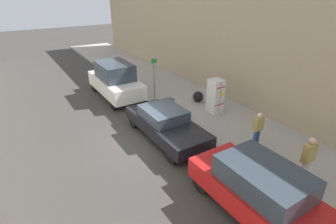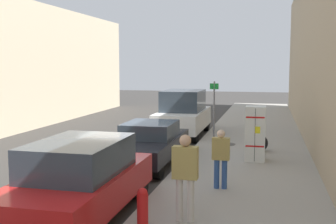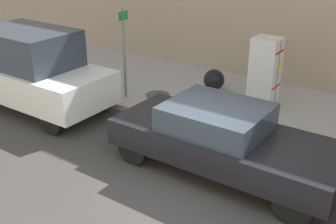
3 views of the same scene
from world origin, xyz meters
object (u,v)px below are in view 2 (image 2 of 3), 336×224
object	(u,v)px
pedestrian_standing_near	(221,155)
parked_suv_red	(80,180)
fire_hydrant	(143,208)
pedestrian_walking_far	(185,171)
parked_van_white	(183,113)
parked_sedan_dark	(149,143)
street_sign_post	(214,108)
trash_bag	(260,143)
discarded_refrigerator	(255,134)

from	to	relation	value
pedestrian_standing_near	parked_suv_red	xyz separation A→B (m)	(2.73, 2.49, -0.14)
fire_hydrant	parked_suv_red	distance (m)	1.69
pedestrian_standing_near	fire_hydrant	bearing A→B (deg)	93.47
pedestrian_walking_far	parked_van_white	bearing A→B (deg)	79.14
fire_hydrant	pedestrian_standing_near	size ratio (longest dim) A/B	0.53
parked_sedan_dark	street_sign_post	bearing A→B (deg)	-112.95
trash_bag	discarded_refrigerator	bearing A→B (deg)	85.65
pedestrian_walking_far	pedestrian_standing_near	bearing A→B (deg)	57.18
street_sign_post	parked_sedan_dark	world-z (taller)	street_sign_post
trash_bag	fire_hydrant	bearing A→B (deg)	75.88
street_sign_post	pedestrian_standing_near	world-z (taller)	street_sign_post
trash_bag	parked_sedan_dark	distance (m)	4.24
fire_hydrant	pedestrian_walking_far	world-z (taller)	pedestrian_walking_far
parked_van_white	parked_suv_red	bearing A→B (deg)	90.00
street_sign_post	parked_suv_red	xyz separation A→B (m)	(1.69, 9.32, -0.67)
street_sign_post	pedestrian_standing_near	size ratio (longest dim) A/B	1.63
trash_bag	parked_van_white	world-z (taller)	parked_van_white
pedestrian_walking_far	parked_suv_red	world-z (taller)	pedestrian_walking_far
trash_bag	pedestrian_walking_far	bearing A→B (deg)	80.01
parked_sedan_dark	trash_bag	bearing A→B (deg)	-148.42
fire_hydrant	parked_suv_red	size ratio (longest dim) A/B	0.18
street_sign_post	trash_bag	xyz separation A→B (m)	(-1.92, 1.76, -1.09)
parked_sedan_dark	parked_suv_red	size ratio (longest dim) A/B	1.02
pedestrian_standing_near	parked_sedan_dark	distance (m)	3.96
fire_hydrant	pedestrian_walking_far	xyz separation A→B (m)	(-0.72, -0.60, 0.63)
fire_hydrant	parked_van_white	world-z (taller)	parked_van_white
parked_van_white	parked_sedan_dark	distance (m)	5.88
parked_sedan_dark	parked_suv_red	world-z (taller)	parked_suv_red
trash_bag	parked_suv_red	xyz separation A→B (m)	(3.61, 7.55, 0.42)
discarded_refrigerator	parked_van_white	distance (m)	6.30
discarded_refrigerator	parked_van_white	xyz separation A→B (m)	(3.49, -5.24, 0.00)
trash_bag	pedestrian_walking_far	world-z (taller)	pedestrian_walking_far
pedestrian_walking_far	parked_van_white	world-z (taller)	parked_van_white
discarded_refrigerator	fire_hydrant	xyz separation A→B (m)	(1.92, 6.52, -0.49)
parked_suv_red	parked_sedan_dark	bearing A→B (deg)	-90.00
pedestrian_walking_far	pedestrian_standing_near	xyz separation A→B (m)	(-0.45, -2.45, -0.18)
discarded_refrigerator	parked_suv_red	xyz separation A→B (m)	(3.49, 5.96, -0.18)
fire_hydrant	street_sign_post	bearing A→B (deg)	-90.68
fire_hydrant	parked_sedan_dark	world-z (taller)	parked_sedan_dark
street_sign_post	parked_sedan_dark	bearing A→B (deg)	67.05
parked_sedan_dark	pedestrian_walking_far	bearing A→B (deg)	113.37
parked_sedan_dark	pedestrian_standing_near	bearing A→B (deg)	133.87
pedestrian_walking_far	parked_van_white	xyz separation A→B (m)	(2.29, -11.16, -0.13)
fire_hydrant	parked_sedan_dark	size ratio (longest dim) A/B	0.18
parked_van_white	parked_sedan_dark	world-z (taller)	parked_van_white
parked_sedan_dark	parked_suv_red	bearing A→B (deg)	90.00
discarded_refrigerator	parked_suv_red	world-z (taller)	discarded_refrigerator
parked_van_white	fire_hydrant	bearing A→B (deg)	97.60
pedestrian_standing_near	parked_sedan_dark	world-z (taller)	pedestrian_standing_near
pedestrian_walking_far	fire_hydrant	bearing A→B (deg)	-162.47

